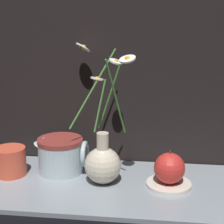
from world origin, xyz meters
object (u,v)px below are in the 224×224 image
object	(u,v)px
vase_with_flowers	(103,159)
ceramic_pitcher	(61,153)
orange_fruit	(169,168)
yellow_mug	(10,161)

from	to	relation	value
vase_with_flowers	ceramic_pitcher	world-z (taller)	vase_with_flowers
vase_with_flowers	orange_fruit	world-z (taller)	vase_with_flowers
vase_with_flowers	yellow_mug	size ratio (longest dim) A/B	3.72
yellow_mug	orange_fruit	size ratio (longest dim) A/B	1.09
yellow_mug	ceramic_pitcher	world-z (taller)	ceramic_pitcher
vase_with_flowers	orange_fruit	bearing A→B (deg)	-0.98
yellow_mug	orange_fruit	xyz separation A→B (m)	(0.45, -0.02, 0.01)
yellow_mug	ceramic_pitcher	bearing A→B (deg)	14.92
vase_with_flowers	ceramic_pitcher	xyz separation A→B (m)	(-0.13, 0.05, -0.01)
ceramic_pitcher	vase_with_flowers	bearing A→B (deg)	-22.83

